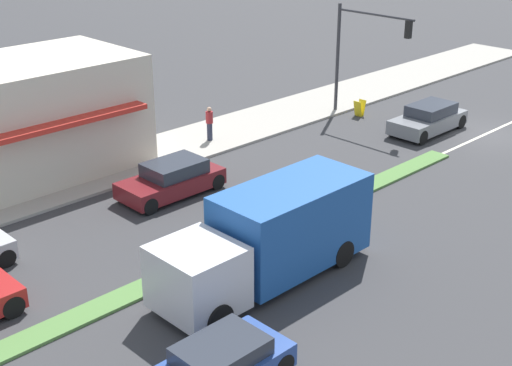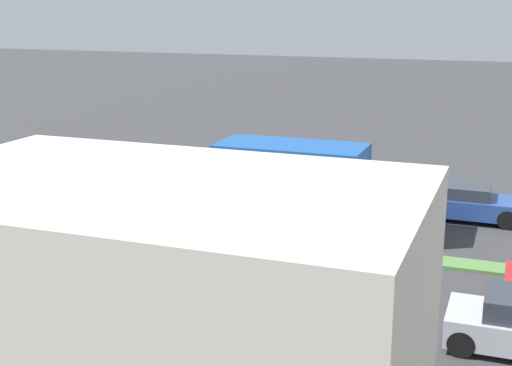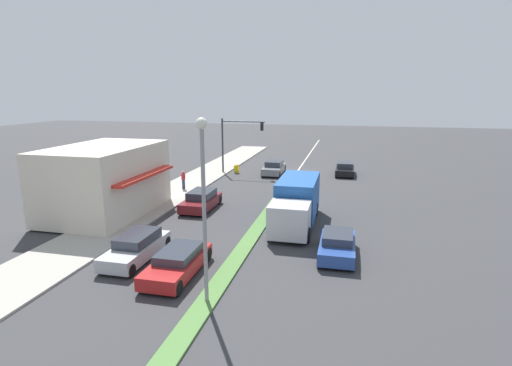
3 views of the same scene
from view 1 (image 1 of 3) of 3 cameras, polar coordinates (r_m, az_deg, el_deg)
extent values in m
plane|color=#38383A|center=(23.44, -4.09, -6.28)|extent=(160.00, 160.00, 0.00)
cube|color=#A8A399|center=(29.99, -16.09, -0.23)|extent=(4.00, 73.00, 0.12)
cube|color=beige|center=(36.65, 17.85, 3.73)|extent=(0.16, 60.00, 0.01)
cube|color=beige|center=(30.98, -17.69, 5.08)|extent=(5.53, 8.73, 4.69)
cube|color=red|center=(28.20, -14.84, 4.66)|extent=(0.70, 6.99, 0.20)
cylinder|color=#333338|center=(37.94, 6.54, 9.93)|extent=(0.18, 0.18, 5.60)
cylinder|color=#333338|center=(36.10, 9.55, 13.14)|extent=(4.50, 0.12, 0.12)
cube|color=black|center=(35.08, 12.10, 11.92)|extent=(0.28, 0.24, 0.84)
sphere|color=red|center=(35.14, 12.26, 12.38)|extent=(0.18, 0.18, 0.18)
sphere|color=gold|center=(35.19, 12.22, 11.94)|extent=(0.18, 0.18, 0.18)
sphere|color=green|center=(35.24, 12.19, 11.52)|extent=(0.18, 0.18, 0.18)
cylinder|color=#282D42|center=(33.72, -3.73, 4.14)|extent=(0.26, 0.26, 0.85)
cylinder|color=maroon|center=(33.50, -3.76, 5.27)|extent=(0.34, 0.34, 0.56)
sphere|color=tan|center=(33.38, -3.77, 5.91)|extent=(0.22, 0.22, 0.22)
cube|color=yellow|center=(38.10, 8.43, 5.99)|extent=(0.45, 0.21, 0.84)
cube|color=yellow|center=(37.86, 8.13, 5.90)|extent=(0.45, 0.21, 0.84)
cube|color=silver|center=(20.19, -4.70, -7.52)|extent=(2.28, 2.20, 1.90)
cube|color=#1E519E|center=(22.35, 2.86, -3.24)|extent=(2.40, 5.10, 2.60)
cylinder|color=black|center=(19.80, -3.03, -10.80)|extent=(0.28, 0.90, 0.90)
cylinder|color=black|center=(21.22, -6.94, -8.41)|extent=(0.28, 0.90, 0.90)
cylinder|color=black|center=(23.10, 6.90, -5.60)|extent=(0.28, 0.90, 0.90)
cylinder|color=black|center=(24.33, 2.96, -3.88)|extent=(0.28, 0.90, 0.90)
cube|color=maroon|center=(28.16, -6.82, -0.01)|extent=(1.89, 4.18, 0.64)
cube|color=#2D333D|center=(28.06, -6.54, 1.22)|extent=(1.60, 2.30, 0.54)
cylinder|color=black|center=(26.72, -8.50, -1.85)|extent=(0.22, 0.65, 0.65)
cylinder|color=black|center=(27.99, -10.55, -0.79)|extent=(0.22, 0.65, 0.65)
cylinder|color=black|center=(28.59, -3.13, 0.11)|extent=(0.22, 0.65, 0.65)
cylinder|color=black|center=(29.79, -5.28, 1.02)|extent=(0.22, 0.65, 0.65)
cylinder|color=black|center=(24.33, -19.38, -5.67)|extent=(0.22, 0.61, 0.61)
cylinder|color=black|center=(21.61, -18.90, -9.34)|extent=(0.22, 0.68, 0.68)
cube|color=#2D333D|center=(17.63, -2.82, -13.25)|extent=(1.52, 2.14, 0.44)
cylinder|color=black|center=(18.33, 2.11, -14.38)|extent=(0.22, 0.67, 0.67)
cylinder|color=black|center=(19.23, -1.39, -12.32)|extent=(0.22, 0.67, 0.67)
cube|color=slate|center=(36.07, 13.56, 4.77)|extent=(1.86, 4.32, 0.67)
cube|color=#2D333D|center=(36.07, 13.84, 5.75)|extent=(1.58, 2.38, 0.53)
cylinder|color=black|center=(34.33, 13.14, 3.57)|extent=(0.22, 0.69, 0.69)
cylinder|color=black|center=(35.18, 10.89, 4.24)|extent=(0.22, 0.69, 0.69)
cylinder|color=black|center=(37.13, 16.05, 4.75)|extent=(0.22, 0.69, 0.69)
cylinder|color=black|center=(37.93, 13.90, 5.36)|extent=(0.22, 0.69, 0.69)
camera|label=2|loc=(37.47, -33.58, 13.47)|focal=50.00mm
camera|label=3|loc=(15.25, -85.69, -10.92)|focal=28.00mm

